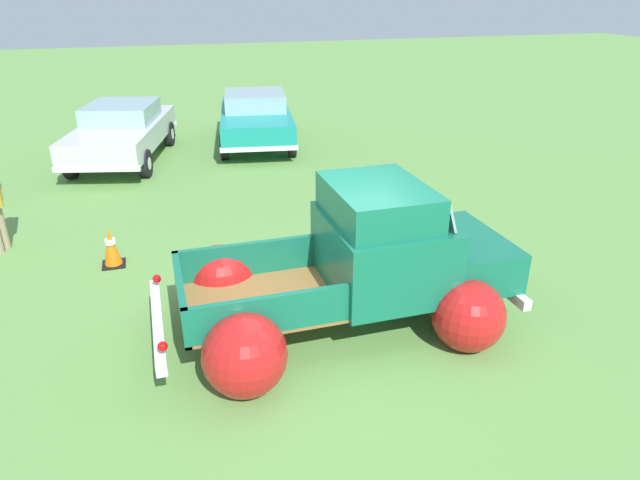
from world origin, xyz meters
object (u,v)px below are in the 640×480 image
vintage_pickup_truck (363,271)px  lane_cone_1 (111,248)px  show_car_1 (256,116)px  lane_cone_0 (232,262)px  show_car_0 (122,130)px

vintage_pickup_truck → lane_cone_1: (-3.26, 2.73, -0.45)m
lane_cone_1 → vintage_pickup_truck: bearing=-39.9°
show_car_1 → lane_cone_0: show_car_1 is taller
show_car_1 → lane_cone_1: show_car_1 is taller
vintage_pickup_truck → show_car_0: 9.50m
show_car_0 → lane_cone_0: 7.51m
show_car_0 → lane_cone_0: bearing=26.6°
show_car_0 → show_car_1: bearing=113.4°
show_car_0 → lane_cone_1: show_car_0 is taller
show_car_0 → lane_cone_1: (-0.15, -6.25, -0.47)m
lane_cone_0 → lane_cone_1: 2.07m
show_car_1 → lane_cone_0: 8.15m
lane_cone_0 → vintage_pickup_truck: bearing=-48.0°
show_car_1 → vintage_pickup_truck: bearing=6.4°
show_car_0 → lane_cone_0: (1.62, -7.32, -0.47)m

